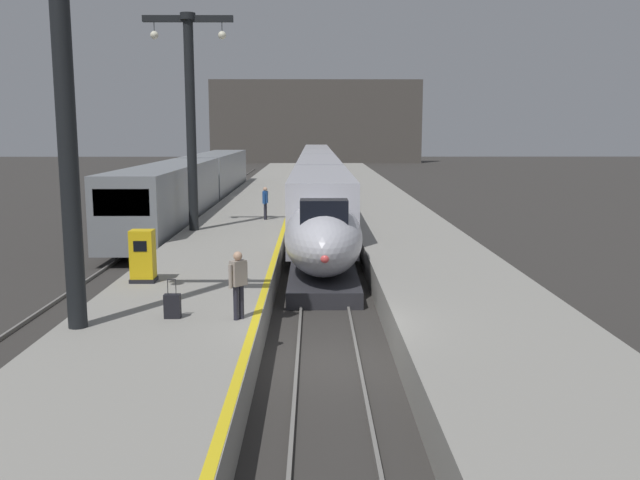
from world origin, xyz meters
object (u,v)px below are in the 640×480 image
Objects in this scene: passenger_mid_platform at (265,200)px; regional_train_adjacent at (198,183)px; ticket_machine_yellow at (143,258)px; station_column_near at (65,66)px; station_column_mid at (190,103)px; rolling_suitcase at (172,306)px; highspeed_train_main at (318,174)px; passenger_near_edge at (238,280)px.

regional_train_adjacent is at bearing 116.68° from passenger_mid_platform.
passenger_mid_platform reaches higher than ticket_machine_yellow.
station_column_near is 1.02× the size of station_column_mid.
passenger_mid_platform is (3.00, 19.50, -5.01)m from station_column_near.
rolling_suitcase is 4.46m from ticket_machine_yellow.
station_column_near reaches higher than ticket_machine_yellow.
highspeed_train_main reaches higher than passenger_near_edge.
regional_train_adjacent is 29.90m from passenger_near_edge.
regional_train_adjacent is at bearing 95.80° from ticket_machine_yellow.
passenger_near_edge reaches higher than ticket_machine_yellow.
rolling_suitcase is 0.61× the size of ticket_machine_yellow.
ticket_machine_yellow is at bearing -98.48° from highspeed_train_main.
station_column_near is at bearing -93.49° from ticket_machine_yellow.
station_column_near is 10.06× the size of rolling_suitcase.
rolling_suitcase is (2.07, -14.98, -5.49)m from station_column_mid.
station_column_near is at bearing -98.73° from passenger_mid_platform.
station_column_mid is at bearing -129.11° from passenger_mid_platform.
regional_train_adjacent is 21.66× the size of passenger_near_edge.
passenger_near_edge is at bearing -93.01° from highspeed_train_main.
station_column_near is (2.25, -29.95, 4.92)m from regional_train_adjacent.
station_column_mid reaches higher than passenger_mid_platform.
passenger_near_edge is at bearing -78.58° from regional_train_adjacent.
regional_train_adjacent is 3.71× the size of station_column_near.
regional_train_adjacent is 22.88× the size of ticket_machine_yellow.
regional_train_adjacent is 29.50m from rolling_suitcase.
ticket_machine_yellow is (-1.72, 4.09, 0.44)m from rolling_suitcase.
station_column_mid reaches higher than highspeed_train_main.
regional_train_adjacent is 25.22m from ticket_machine_yellow.
highspeed_train_main is 41.49m from passenger_near_edge.
highspeed_train_main reaches higher than passenger_mid_platform.
station_column_near is at bearing -85.70° from regional_train_adjacent.
station_column_mid is 9.87× the size of rolling_suitcase.
station_column_near reaches higher than regional_train_adjacent.
highspeed_train_main is at bearing 86.99° from passenger_near_edge.
station_column_near reaches higher than rolling_suitcase.
passenger_near_edge is (3.67, 0.65, -5.01)m from station_column_near.
regional_train_adjacent is at bearing 101.42° from passenger_near_edge.
ticket_machine_yellow is (-3.37, 4.22, -0.25)m from passenger_near_edge.
ticket_machine_yellow reaches higher than rolling_suitcase.
highspeed_train_main is 27.41m from station_column_mid.
passenger_near_edge is at bearing -4.29° from rolling_suitcase.
station_column_near is at bearing -170.00° from passenger_near_edge.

